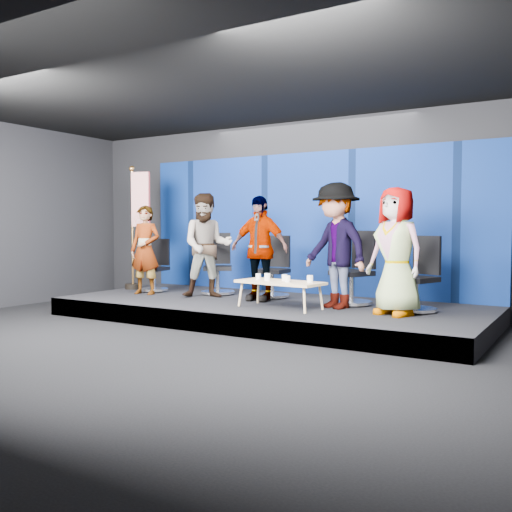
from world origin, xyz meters
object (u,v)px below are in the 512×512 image
object	(u,v)px
coffee_table	(280,283)
mug_b	(267,277)
panelist_b	(207,245)
panelist_d	(336,246)
chair_e	(418,287)
mug_e	(310,279)
panelist_a	(145,250)
chair_c	(274,277)
chair_a	(155,274)
panelist_c	(259,248)
mug_d	(288,279)
flag_stand	(138,224)
mug_a	(258,276)
mug_c	(285,278)
chair_b	(218,274)
chair_d	(354,280)
panelist_e	(396,251)

from	to	relation	value
coffee_table	mug_b	xyz separation A→B (m)	(-0.21, -0.02, 0.09)
panelist_b	panelist_d	world-z (taller)	panelist_d
chair_e	mug_e	size ratio (longest dim) A/B	10.34
panelist_a	chair_c	bearing A→B (deg)	10.98
chair_a	panelist_c	xyz separation A→B (m)	(2.42, -0.17, 0.55)
mug_e	mug_d	bearing A→B (deg)	-155.13
panelist_b	flag_stand	world-z (taller)	flag_stand
chair_e	flag_stand	bearing A→B (deg)	-160.31
chair_a	chair_e	bearing A→B (deg)	-9.15
mug_a	mug_c	xyz separation A→B (m)	(0.47, 0.00, 0.00)
chair_b	mug_d	world-z (taller)	chair_b
mug_a	mug_e	size ratio (longest dim) A/B	0.86
panelist_a	panelist_d	world-z (taller)	panelist_d
chair_b	mug_a	world-z (taller)	chair_b
flag_stand	coffee_table	bearing A→B (deg)	-24.49
panelist_a	chair_d	world-z (taller)	panelist_a
chair_b	panelist_b	world-z (taller)	panelist_b
chair_b	flag_stand	distance (m)	2.04
chair_a	chair_d	distance (m)	3.98
chair_e	mug_a	distance (m)	2.41
chair_a	panelist_e	xyz separation A→B (m)	(4.85, -0.50, 0.57)
mug_c	flag_stand	world-z (taller)	flag_stand
mug_a	mug_d	size ratio (longest dim) A/B	0.95
chair_b	mug_a	size ratio (longest dim) A/B	12.15
mug_d	mug_e	xyz separation A→B (m)	(0.30, 0.14, 0.00)
panelist_a	mug_d	size ratio (longest dim) A/B	16.72
panelist_c	mug_b	xyz separation A→B (m)	(0.52, -0.61, -0.41)
chair_b	mug_e	xyz separation A→B (m)	(2.32, -0.94, 0.10)
panelist_c	panelist_e	distance (m)	2.45
chair_a	flag_stand	distance (m)	1.09
chair_a	panelist_a	bearing A→B (deg)	-78.23
chair_e	mug_d	world-z (taller)	chair_e
panelist_c	mug_b	bearing A→B (deg)	-53.65
panelist_d	panelist_c	bearing A→B (deg)	-161.59
chair_b	panelist_d	size ratio (longest dim) A/B	0.59
flag_stand	panelist_b	bearing A→B (deg)	-21.74
chair_a	panelist_a	world-z (taller)	panelist_a
chair_a	mug_e	distance (m)	3.71
chair_e	mug_c	size ratio (longest dim) A/B	11.36
chair_c	flag_stand	xyz separation A→B (m)	(-2.92, -0.27, 0.93)
chair_b	mug_c	distance (m)	2.10
flag_stand	mug_a	bearing A→B (deg)	-25.19
mug_b	panelist_b	bearing A→B (deg)	161.38
panelist_d	mug_a	bearing A→B (deg)	-136.49
mug_e	flag_stand	bearing A→B (deg)	169.08
chair_c	panelist_d	size ratio (longest dim) A/B	0.57
mug_b	flag_stand	world-z (taller)	flag_stand
panelist_a	coffee_table	bearing A→B (deg)	-14.50
mug_d	chair_a	bearing A→B (deg)	165.41
panelist_d	mug_a	xyz separation A→B (m)	(-1.13, -0.40, -0.49)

